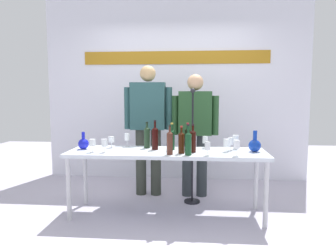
{
  "coord_description": "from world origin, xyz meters",
  "views": [
    {
      "loc": [
        0.3,
        -3.39,
        1.38
      ],
      "look_at": [
        0.0,
        0.15,
        1.0
      ],
      "focal_mm": 33.05,
      "sensor_mm": 36.0,
      "label": 1
    }
  ],
  "objects_px": {
    "display_table": "(167,156)",
    "decanter_blue_right": "(255,145)",
    "wine_glass_right_5": "(208,146)",
    "wine_bottle_1": "(172,139)",
    "decanter_blue_left": "(83,143)",
    "wine_glass_left_1": "(111,140)",
    "wine_bottle_2": "(170,142)",
    "wine_glass_right_2": "(237,145)",
    "wine_bottle_7": "(181,142)",
    "wine_glass_left_0": "(104,143)",
    "wine_glass_right_0": "(227,143)",
    "presenter_right": "(195,127)",
    "wine_bottle_3": "(193,140)",
    "wine_bottle_6": "(188,139)",
    "wine_glass_right_1": "(236,139)",
    "wine_bottle_5": "(188,143)",
    "wine_glass_right_4": "(205,140)",
    "wine_glass_right_3": "(231,141)",
    "microphone_stand": "(192,165)",
    "wine_glass_left_2": "(92,143)",
    "presenter_left": "(148,121)",
    "wine_glass_left_3": "(127,137)",
    "wine_bottle_4": "(155,137)",
    "wine_bottle_0": "(147,137)"
  },
  "relations": [
    {
      "from": "display_table",
      "to": "decanter_blue_right",
      "type": "bearing_deg",
      "value": 1.64
    },
    {
      "from": "wine_glass_right_5",
      "to": "wine_bottle_1",
      "type": "bearing_deg",
      "value": 142.47
    },
    {
      "from": "decanter_blue_left",
      "to": "wine_glass_left_1",
      "type": "relative_size",
      "value": 1.51
    },
    {
      "from": "wine_bottle_2",
      "to": "wine_glass_left_1",
      "type": "height_order",
      "value": "wine_bottle_2"
    },
    {
      "from": "decanter_blue_right",
      "to": "wine_glass_right_5",
      "type": "bearing_deg",
      "value": -154.41
    },
    {
      "from": "wine_glass_right_2",
      "to": "wine_bottle_7",
      "type": "bearing_deg",
      "value": 170.71
    },
    {
      "from": "decanter_blue_left",
      "to": "wine_glass_left_1",
      "type": "height_order",
      "value": "decanter_blue_left"
    },
    {
      "from": "wine_bottle_7",
      "to": "wine_glass_left_0",
      "type": "height_order",
      "value": "wine_bottle_7"
    },
    {
      "from": "wine_glass_left_0",
      "to": "wine_glass_right_0",
      "type": "xyz_separation_m",
      "value": [
        1.33,
        0.14,
        -0.0
      ]
    },
    {
      "from": "presenter_right",
      "to": "wine_glass_left_0",
      "type": "height_order",
      "value": "presenter_right"
    },
    {
      "from": "wine_bottle_1",
      "to": "wine_bottle_3",
      "type": "bearing_deg",
      "value": -29.51
    },
    {
      "from": "decanter_blue_left",
      "to": "wine_bottle_6",
      "type": "height_order",
      "value": "wine_bottle_6"
    },
    {
      "from": "wine_glass_right_1",
      "to": "wine_glass_right_2",
      "type": "height_order",
      "value": "wine_glass_right_2"
    },
    {
      "from": "wine_glass_left_0",
      "to": "wine_glass_right_5",
      "type": "distance_m",
      "value": 1.11
    },
    {
      "from": "wine_bottle_5",
      "to": "wine_glass_right_4",
      "type": "relative_size",
      "value": 2.26
    },
    {
      "from": "wine_glass_right_0",
      "to": "wine_glass_right_5",
      "type": "xyz_separation_m",
      "value": [
        -0.22,
        -0.22,
        -0.0
      ]
    },
    {
      "from": "wine_glass_right_2",
      "to": "wine_bottle_3",
      "type": "bearing_deg",
      "value": 160.14
    },
    {
      "from": "wine_bottle_7",
      "to": "wine_glass_right_3",
      "type": "relative_size",
      "value": 2.0
    },
    {
      "from": "wine_glass_left_1",
      "to": "microphone_stand",
      "type": "distance_m",
      "value": 1.06
    },
    {
      "from": "wine_bottle_1",
      "to": "wine_glass_right_1",
      "type": "xyz_separation_m",
      "value": [
        0.73,
        0.11,
        -0.01
      ]
    },
    {
      "from": "display_table",
      "to": "wine_glass_left_0",
      "type": "relative_size",
      "value": 14.82
    },
    {
      "from": "wine_glass_right_0",
      "to": "wine_glass_left_0",
      "type": "bearing_deg",
      "value": -173.78
    },
    {
      "from": "decanter_blue_left",
      "to": "presenter_right",
      "type": "distance_m",
      "value": 1.45
    },
    {
      "from": "decanter_blue_right",
      "to": "wine_bottle_7",
      "type": "distance_m",
      "value": 0.82
    },
    {
      "from": "wine_bottle_2",
      "to": "wine_glass_left_2",
      "type": "distance_m",
      "value": 0.85
    },
    {
      "from": "presenter_left",
      "to": "wine_glass_left_3",
      "type": "xyz_separation_m",
      "value": [
        -0.19,
        -0.46,
        -0.16
      ]
    },
    {
      "from": "decanter_blue_right",
      "to": "wine_glass_right_4",
      "type": "bearing_deg",
      "value": 161.91
    },
    {
      "from": "presenter_left",
      "to": "wine_glass_right_1",
      "type": "distance_m",
      "value": 1.21
    },
    {
      "from": "display_table",
      "to": "wine_glass_right_5",
      "type": "xyz_separation_m",
      "value": [
        0.44,
        -0.22,
        0.16
      ]
    },
    {
      "from": "wine_glass_left_0",
      "to": "wine_bottle_4",
      "type": "bearing_deg",
      "value": 23.12
    },
    {
      "from": "decanter_blue_right",
      "to": "wine_bottle_0",
      "type": "distance_m",
      "value": 1.23
    },
    {
      "from": "wine_bottle_1",
      "to": "wine_glass_right_0",
      "type": "distance_m",
      "value": 0.62
    },
    {
      "from": "wine_glass_left_2",
      "to": "wine_glass_right_2",
      "type": "distance_m",
      "value": 1.54
    },
    {
      "from": "display_table",
      "to": "presenter_right",
      "type": "bearing_deg",
      "value": 65.57
    },
    {
      "from": "wine_bottle_3",
      "to": "wine_glass_left_1",
      "type": "height_order",
      "value": "wine_bottle_3"
    },
    {
      "from": "wine_glass_right_3",
      "to": "wine_glass_left_0",
      "type": "bearing_deg",
      "value": -169.83
    },
    {
      "from": "wine_glass_right_1",
      "to": "wine_glass_left_1",
      "type": "bearing_deg",
      "value": -178.53
    },
    {
      "from": "presenter_right",
      "to": "wine_glass_left_2",
      "type": "relative_size",
      "value": 11.2
    },
    {
      "from": "wine_glass_left_3",
      "to": "microphone_stand",
      "type": "xyz_separation_m",
      "value": [
        0.78,
        0.2,
        -0.38
      ]
    },
    {
      "from": "wine_glass_right_2",
      "to": "wine_bottle_5",
      "type": "bearing_deg",
      "value": 179.95
    },
    {
      "from": "wine_bottle_3",
      "to": "wine_glass_left_2",
      "type": "height_order",
      "value": "wine_bottle_3"
    },
    {
      "from": "wine_bottle_0",
      "to": "wine_bottle_7",
      "type": "bearing_deg",
      "value": -35.39
    },
    {
      "from": "wine_glass_left_2",
      "to": "wine_glass_right_3",
      "type": "bearing_deg",
      "value": 9.14
    },
    {
      "from": "wine_bottle_5",
      "to": "wine_glass_left_2",
      "type": "bearing_deg",
      "value": 175.95
    },
    {
      "from": "wine_glass_right_3",
      "to": "wine_glass_right_2",
      "type": "bearing_deg",
      "value": -85.33
    },
    {
      "from": "presenter_right",
      "to": "wine_bottle_7",
      "type": "height_order",
      "value": "presenter_right"
    },
    {
      "from": "wine_glass_right_4",
      "to": "wine_glass_left_1",
      "type": "bearing_deg",
      "value": -177.19
    },
    {
      "from": "wine_bottle_5",
      "to": "decanter_blue_left",
      "type": "bearing_deg",
      "value": 168.4
    },
    {
      "from": "wine_glass_left_3",
      "to": "wine_glass_right_5",
      "type": "bearing_deg",
      "value": -25.68
    },
    {
      "from": "presenter_left",
      "to": "microphone_stand",
      "type": "relative_size",
      "value": 1.21
    }
  ]
}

